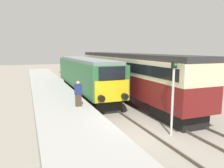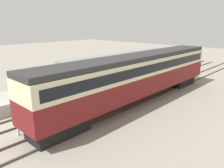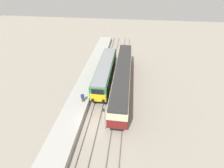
{
  "view_description": "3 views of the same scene",
  "coord_description": "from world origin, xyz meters",
  "px_view_note": "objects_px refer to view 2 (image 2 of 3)",
  "views": [
    {
      "loc": [
        -5.3,
        -9.71,
        4.56
      ],
      "look_at": [
        0.0,
        3.88,
        2.23
      ],
      "focal_mm": 35.0,
      "sensor_mm": 36.0,
      "label": 1
    },
    {
      "loc": [
        14.19,
        -5.37,
        6.63
      ],
      "look_at": [
        1.7,
        7.88,
        1.6
      ],
      "focal_mm": 35.0,
      "sensor_mm": 36.0,
      "label": 2
    },
    {
      "loc": [
        4.3,
        -13.02,
        17.41
      ],
      "look_at": [
        1.7,
        7.88,
        1.6
      ],
      "focal_mm": 24.0,
      "sensor_mm": 36.0,
      "label": 3
    }
  ],
  "objects_px": {
    "passenger_carriage": "(138,74)",
    "signal_post": "(14,99)",
    "person_on_platform": "(43,83)",
    "locomotive": "(122,70)"
  },
  "relations": [
    {
      "from": "passenger_carriage",
      "to": "signal_post",
      "type": "xyz_separation_m",
      "value": [
        -1.7,
        -9.75,
        -0.18
      ]
    },
    {
      "from": "passenger_carriage",
      "to": "person_on_platform",
      "type": "height_order",
      "value": "passenger_carriage"
    },
    {
      "from": "locomotive",
      "to": "passenger_carriage",
      "type": "distance_m",
      "value": 3.94
    },
    {
      "from": "passenger_carriage",
      "to": "signal_post",
      "type": "relative_size",
      "value": 5.14
    },
    {
      "from": "locomotive",
      "to": "signal_post",
      "type": "bearing_deg",
      "value": -81.73
    },
    {
      "from": "passenger_carriage",
      "to": "person_on_platform",
      "type": "xyz_separation_m",
      "value": [
        -5.79,
        -5.63,
        -0.77
      ]
    },
    {
      "from": "passenger_carriage",
      "to": "person_on_platform",
      "type": "distance_m",
      "value": 8.11
    },
    {
      "from": "locomotive",
      "to": "passenger_carriage",
      "type": "xyz_separation_m",
      "value": [
        3.4,
        -1.95,
        0.45
      ]
    },
    {
      "from": "person_on_platform",
      "to": "signal_post",
      "type": "distance_m",
      "value": 5.83
    },
    {
      "from": "passenger_carriage",
      "to": "locomotive",
      "type": "bearing_deg",
      "value": 150.2
    }
  ]
}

